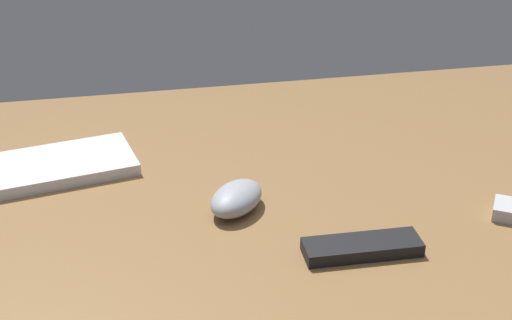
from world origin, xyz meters
The scene contains 3 objects.
desk centered at (0.00, 0.00, 1.00)cm, with size 140.00×84.00×2.00cm, color olive.
computer_mouse centered at (-5.61, -8.09, 3.99)cm, with size 10.41×6.59×3.99cm, color #999EA5.
tv_remote centered at (9.13, -22.68, 2.93)cm, with size 16.12×5.03×1.86cm, color black.
Camera 1 is at (-21.91, -102.90, 59.89)cm, focal length 52.48 mm.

